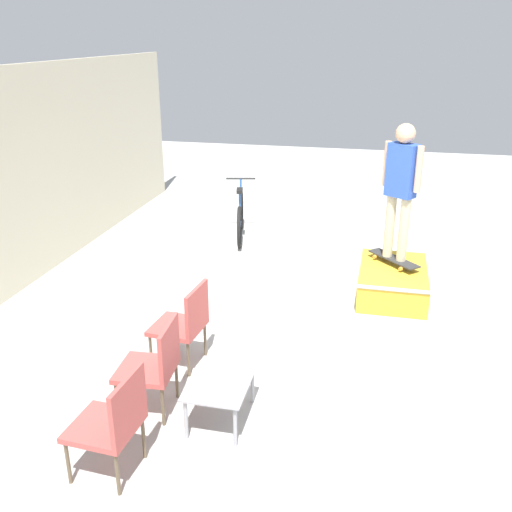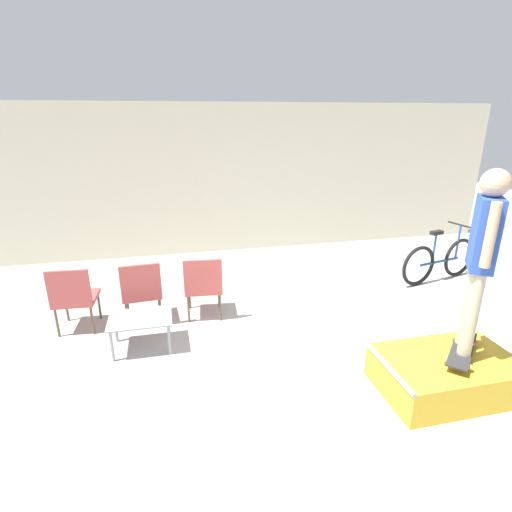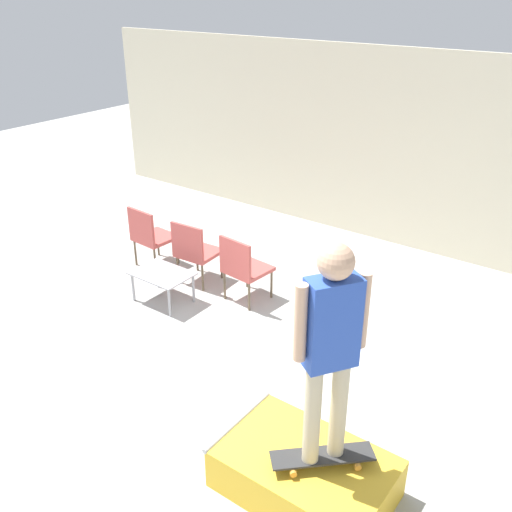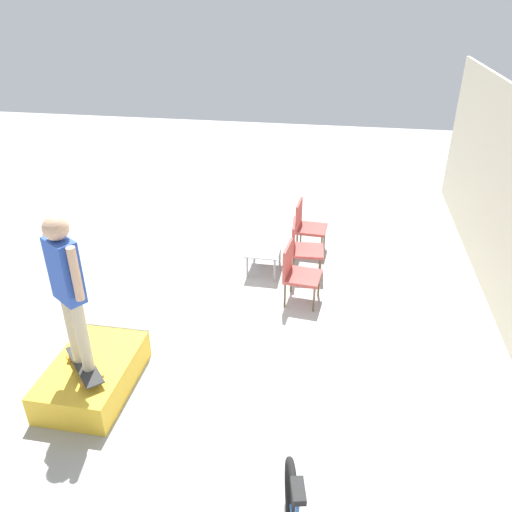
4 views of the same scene
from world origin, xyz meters
name	(u,v)px [view 1 (image 1 of 4)]	position (x,y,z in m)	size (l,w,h in m)	color
ground_plane	(336,343)	(0.00, 0.00, 0.00)	(24.00, 24.00, 0.00)	#A8A8A3
skate_ramp_box	(392,281)	(1.50, -0.63, 0.19)	(1.42, 0.90, 0.41)	gold
skateboard_on_ramp	(394,259)	(1.65, -0.62, 0.47)	(0.73, 0.72, 0.07)	#2D2D2D
person_skater	(401,181)	(1.65, -0.62, 1.58)	(0.38, 0.49, 1.84)	#C6B793
coffee_table	(220,385)	(-1.65, 0.92, 0.37)	(0.76, 0.55, 0.42)	#9E9EA3
patio_chair_left	(114,420)	(-2.51, 1.55, 0.52)	(0.55, 0.55, 0.93)	brown
patio_chair_center	(155,363)	(-1.64, 1.55, 0.52)	(0.55, 0.55, 0.93)	brown
patio_chair_right	(185,321)	(-0.81, 1.55, 0.52)	(0.57, 0.57, 0.93)	brown
bicycle	(240,217)	(3.33, 2.00, 0.37)	(1.66, 0.55, 0.98)	black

